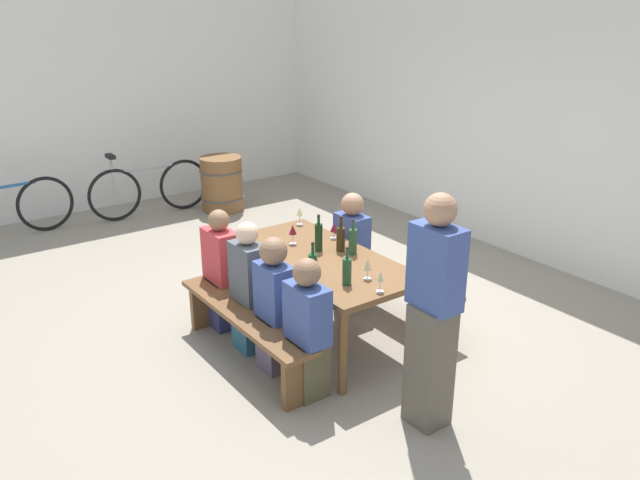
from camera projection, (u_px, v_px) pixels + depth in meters
ground_plane at (320, 335)px, 5.72m from camera, size 24.00×24.00×0.00m
back_wall at (556, 118)px, 6.84m from camera, size 14.00×0.20×3.20m
side_wall at (111, 90)px, 8.86m from camera, size 0.20×6.55×3.20m
tasting_table at (320, 265)px, 5.48m from camera, size 1.80×0.89×0.75m
bench_near at (245, 324)px, 5.19m from camera, size 1.70×0.30×0.45m
bench_far at (385, 279)px, 6.00m from camera, size 1.70×0.30×0.45m
wine_bottle_0 at (353, 241)px, 5.47m from camera, size 0.07×0.07×0.31m
wine_bottle_1 at (319, 237)px, 5.54m from camera, size 0.07×0.07×0.32m
wine_bottle_2 at (313, 266)px, 4.98m from camera, size 0.07×0.07×0.31m
wine_bottle_3 at (341, 238)px, 5.55m from camera, size 0.08×0.08×0.31m
wine_bottle_4 at (347, 271)px, 4.89m from camera, size 0.07×0.07×0.30m
wine_glass_0 at (293, 230)px, 5.69m from camera, size 0.07×0.07×0.18m
wine_glass_1 at (380, 277)px, 4.77m from camera, size 0.06×0.06×0.17m
wine_glass_2 at (334, 228)px, 5.83m from camera, size 0.06×0.06×0.14m
wine_glass_3 at (368, 264)px, 4.98m from camera, size 0.07×0.07×0.18m
wine_glass_4 at (300, 212)px, 6.17m from camera, size 0.07×0.07×0.17m
seated_guest_near_0 at (222, 273)px, 5.71m from camera, size 0.36×0.24×1.10m
seated_guest_near_1 at (249, 290)px, 5.33m from camera, size 0.33×0.24×1.13m
seated_guest_near_2 at (275, 306)px, 5.03m from camera, size 0.32×0.24×1.12m
seated_guest_near_3 at (307, 331)px, 4.70m from camera, size 0.35×0.24×1.10m
seated_guest_far_0 at (352, 252)px, 6.09m from camera, size 0.33×0.24×1.13m
standing_host at (433, 316)px, 4.28m from camera, size 0.35×0.24×1.67m
wine_barrel at (222, 184)px, 8.95m from camera, size 0.60×0.60×0.75m
parked_bicycle_0 at (149, 189)px, 8.74m from camera, size 0.20×1.67×0.90m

